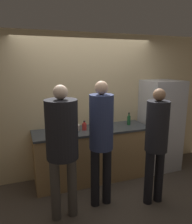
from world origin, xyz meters
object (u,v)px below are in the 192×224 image
object	(u,v)px
refrigerator	(160,125)
person_right	(156,138)
person_left	(62,139)
bottle_green	(129,120)
bottle_red	(84,126)
cup_yellow	(101,127)
potted_plant	(103,118)
utensil_crock	(95,123)
fruit_bowl	(72,127)
person_center	(101,134)

from	to	relation	value
refrigerator	person_right	bearing A→B (deg)	-128.65
person_left	bottle_green	distance (m)	1.68
bottle_red	cup_yellow	world-z (taller)	bottle_red
potted_plant	person_left	bearing A→B (deg)	-133.86
person_right	potted_plant	bearing A→B (deg)	108.80
utensil_crock	fruit_bowl	bearing A→B (deg)	-171.23
refrigerator	person_left	distance (m)	2.28
refrigerator	bottle_green	xyz separation A→B (m)	(-0.68, 0.04, 0.16)
person_left	bottle_green	xyz separation A→B (m)	(1.43, 0.87, -0.09)
bottle_red	bottle_green	bearing A→B (deg)	2.02
refrigerator	person_left	bearing A→B (deg)	-158.38
person_left	potted_plant	world-z (taller)	person_left
person_left	bottle_red	xyz separation A→B (m)	(0.55, 0.84, -0.12)
refrigerator	potted_plant	bearing A→B (deg)	172.11
fruit_bowl	refrigerator	bearing A→B (deg)	-2.03
utensil_crock	cup_yellow	bearing A→B (deg)	-75.78
refrigerator	bottle_green	size ratio (longest dim) A/B	7.59
fruit_bowl	bottle_green	xyz separation A→B (m)	(1.09, -0.02, 0.04)
person_right	cup_yellow	xyz separation A→B (m)	(-0.51, 0.90, -0.03)
refrigerator	person_center	size ratio (longest dim) A/B	0.95
person_center	cup_yellow	distance (m)	0.74
utensil_crock	person_left	bearing A→B (deg)	-128.96
person_center	potted_plant	world-z (taller)	person_center
person_center	potted_plant	size ratio (longest dim) A/B	7.32
potted_plant	person_right	bearing A→B (deg)	-71.20
person_right	fruit_bowl	xyz separation A→B (m)	(-1.00, 1.03, -0.03)
person_right	person_left	bearing A→B (deg)	174.56
fruit_bowl	bottle_green	distance (m)	1.09
cup_yellow	bottle_green	bearing A→B (deg)	9.15
person_right	potted_plant	xyz separation A→B (m)	(-0.38, 1.12, 0.06)
person_right	potted_plant	world-z (taller)	person_right
person_center	potted_plant	distance (m)	0.98
cup_yellow	person_left	bearing A→B (deg)	-136.85
person_right	utensil_crock	xyz separation A→B (m)	(-0.56, 1.09, -0.00)
utensil_crock	bottle_green	bearing A→B (deg)	-8.09
person_left	potted_plant	distance (m)	1.38
person_left	bottle_green	world-z (taller)	person_left
utensil_crock	bottle_red	distance (m)	0.26
person_left	person_center	xyz separation A→B (m)	(0.57, 0.10, -0.03)
person_right	bottle_green	bearing A→B (deg)	84.84
person_center	person_right	distance (m)	0.80
utensil_crock	cup_yellow	distance (m)	0.20
refrigerator	bottle_red	xyz separation A→B (m)	(-1.56, 0.01, 0.13)
utensil_crock	potted_plant	xyz separation A→B (m)	(0.18, 0.03, 0.06)
bottle_green	potted_plant	world-z (taller)	potted_plant
person_left	utensil_crock	xyz separation A→B (m)	(0.78, 0.97, -0.11)
cup_yellow	potted_plant	xyz separation A→B (m)	(0.13, 0.22, 0.09)
utensil_crock	cup_yellow	size ratio (longest dim) A/B	2.84
refrigerator	potted_plant	world-z (taller)	refrigerator
fruit_bowl	bottle_green	world-z (taller)	bottle_green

